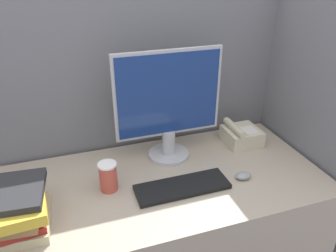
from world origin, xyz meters
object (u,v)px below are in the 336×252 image
Objects in this scene: keyboard at (182,187)px; book_stack at (14,209)px; monitor at (169,107)px; mouse at (243,176)px; coffee_cup at (108,177)px; desk_telephone at (241,135)px.

book_stack reaches higher than keyboard.
monitor reaches higher than mouse.
desk_telephone is at bearing 13.03° from coffee_cup.
book_stack is (-0.35, -0.11, 0.02)m from coffee_cup.
desk_telephone is (0.15, 0.28, 0.03)m from mouse.
monitor is 2.95× the size of desk_telephone.
monitor is at bearing 22.71° from book_stack.
book_stack is at bearing -178.53° from keyboard.
mouse is (0.28, -0.02, 0.00)m from keyboard.
coffee_cup reaches higher than keyboard.
monitor is 0.42m from coffee_cup.
keyboard is at bearing -148.39° from desk_telephone.
mouse reaches higher than keyboard.
keyboard is at bearing -96.12° from monitor.
monitor reaches higher than keyboard.
desk_telephone is (0.40, 0.00, -0.22)m from monitor.
desk_telephone is (0.72, 0.17, -0.02)m from coffee_cup.
desk_telephone is at bearing 62.40° from mouse.
keyboard is 0.51m from desk_telephone.
mouse is at bearing -0.11° from book_stack.
book_stack is 1.66× the size of desk_telephone.
keyboard is 5.41× the size of mouse.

